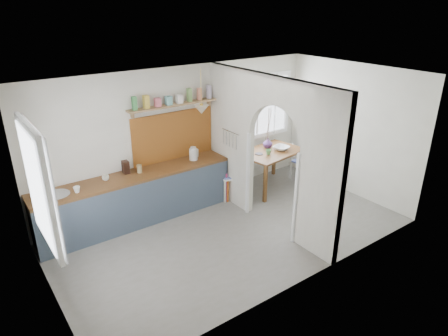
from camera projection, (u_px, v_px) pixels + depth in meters
floor at (233, 232)px, 6.82m from camera, size 5.80×3.20×0.01m
ceiling at (234, 79)px, 5.82m from camera, size 5.80×3.20×0.01m
walls at (234, 162)px, 6.32m from camera, size 5.81×3.21×2.60m
partition at (265, 143)px, 6.68m from camera, size 0.12×3.20×2.60m
kitchen_window at (37, 188)px, 4.64m from camera, size 0.10×1.16×1.50m
nook_window at (257, 107)px, 8.34m from camera, size 1.76×0.10×1.30m
counter at (137, 197)px, 7.03m from camera, size 3.50×0.60×0.90m
sink at (57, 195)px, 6.14m from camera, size 0.40×0.40×0.02m
backsplash at (173, 136)px, 7.37m from camera, size 1.65×0.03×0.90m
shelf at (174, 102)px, 7.05m from camera, size 1.75×0.20×0.21m
pendant_lamp at (201, 110)px, 7.04m from camera, size 0.26×0.26×0.16m
utensil_rail at (231, 132)px, 7.26m from camera, size 0.02×0.50×0.02m
dining_table at (270, 169)px, 8.32m from camera, size 1.41×1.04×0.81m
chair_left at (232, 174)px, 7.86m from camera, size 0.58×0.58×1.00m
chair_right at (302, 161)px, 8.73m from camera, size 0.43×0.43×0.81m
kettle at (193, 153)px, 7.44m from camera, size 0.25×0.22×0.25m
mug_a at (77, 190)px, 6.19m from camera, size 0.14×0.14×0.10m
mug_b at (106, 178)px, 6.61m from camera, size 0.13×0.13×0.09m
knife_block at (126, 167)px, 6.86m from camera, size 0.11×0.15×0.22m
jar at (139, 169)px, 6.90m from camera, size 0.09×0.09×0.14m
towel_magenta at (226, 189)px, 7.77m from camera, size 0.02×0.03×0.61m
towel_orange at (228, 191)px, 7.74m from camera, size 0.02×0.03×0.50m
bowl at (281, 148)px, 8.22m from camera, size 0.37×0.37×0.08m
table_cup at (268, 152)px, 7.96m from camera, size 0.12×0.12×0.10m
plate at (259, 154)px, 8.00m from camera, size 0.20×0.20×0.01m
vase at (268, 143)px, 8.31m from camera, size 0.23×0.23×0.21m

